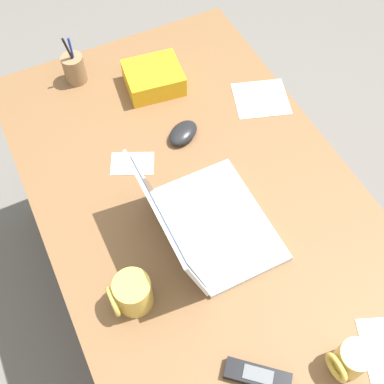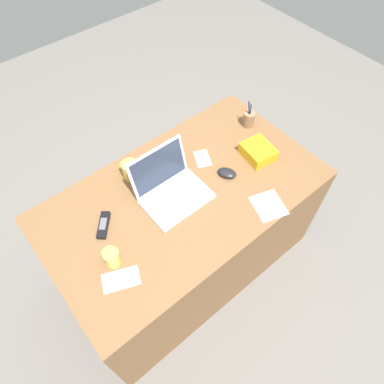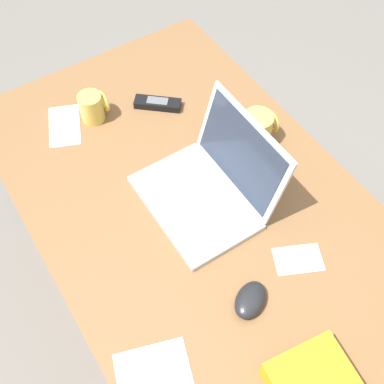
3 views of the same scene
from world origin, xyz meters
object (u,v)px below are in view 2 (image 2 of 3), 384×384
Objects in this scene: coffee_mug_white at (130,170)px; cordless_phone at (104,225)px; snack_bag at (258,152)px; computer_mouse at (227,173)px; pen_holder at (249,119)px; laptop at (171,189)px; coffee_mug_tall at (112,257)px.

coffee_mug_white reaches higher than cordless_phone.
coffee_mug_white is 0.60× the size of snack_bag.
coffee_mug_white is at bearing 113.10° from computer_mouse.
pen_holder is 1.02× the size of snack_bag.
laptop reaches higher than coffee_mug_tall.
coffee_mug_tall is (-0.75, -0.04, 0.03)m from computer_mouse.
snack_bag reaches higher than computer_mouse.
pen_holder is at bearing 1.44° from computer_mouse.
coffee_mug_white is 0.50m from coffee_mug_tall.
computer_mouse is 0.52m from coffee_mug_white.
cordless_phone is at bearing 71.29° from coffee_mug_tall.
laptop is 2.43× the size of cordless_phone.
cordless_phone is (-0.37, 0.06, -0.04)m from laptop.
coffee_mug_white is at bearing 111.55° from laptop.
coffee_mug_white is 0.33m from cordless_phone.
laptop is 3.62× the size of coffee_mug_tall.
snack_bag is (-0.14, -0.21, -0.01)m from pen_holder.
coffee_mug_tall reaches higher than computer_mouse.
laptop is at bearing 16.84° from coffee_mug_tall.
pen_holder is at bearing 3.20° from cordless_phone.
laptop is at bearing -8.65° from cordless_phone.
computer_mouse is 0.75m from coffee_mug_tall.
computer_mouse is 1.10× the size of coffee_mug_tall.
coffee_mug_tall is at bearing -177.91° from snack_bag.
snack_bag is (0.97, 0.04, -0.01)m from coffee_mug_tall.
computer_mouse is at bearing -38.79° from coffee_mug_white.
snack_bag is (0.91, -0.15, 0.02)m from cordless_phone.
coffee_mug_tall is 0.54× the size of snack_bag.
laptop reaches higher than coffee_mug_white.
computer_mouse is 0.59× the size of pen_holder.
computer_mouse is (0.31, -0.09, -0.03)m from laptop.
pen_holder is (1.11, 0.25, 0.00)m from coffee_mug_tall.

